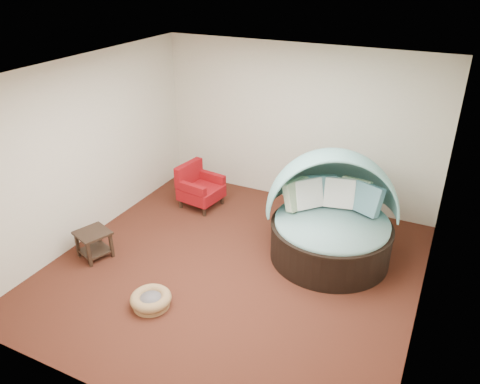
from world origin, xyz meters
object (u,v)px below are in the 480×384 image
at_px(pet_basket, 151,300).
at_px(red_armchair, 199,187).
at_px(side_table, 94,241).
at_px(canopy_daybed, 332,210).

xyz_separation_m(pet_basket, red_armchair, (-0.83, 2.64, 0.26)).
bearing_deg(side_table, red_armchair, 74.73).
height_order(canopy_daybed, pet_basket, canopy_daybed).
xyz_separation_m(canopy_daybed, red_armchair, (-2.54, 0.48, -0.39)).
distance_m(canopy_daybed, side_table, 3.54).
relative_size(pet_basket, side_table, 0.95).
height_order(pet_basket, side_table, side_table).
bearing_deg(red_armchair, canopy_daybed, -2.87).
distance_m(canopy_daybed, pet_basket, 2.83).
bearing_deg(pet_basket, canopy_daybed, 51.83).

